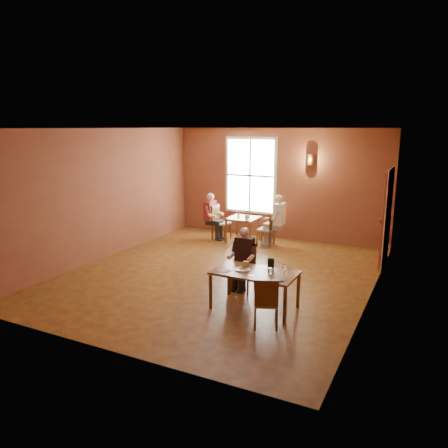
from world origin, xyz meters
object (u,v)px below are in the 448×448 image
at_px(main_table, 255,290).
at_px(second_table, 243,230).
at_px(chair_diner_white, 266,229).
at_px(diner_maroon, 220,217).
at_px(chair_empty, 266,302).
at_px(diner_main, 243,262).
at_px(chair_diner_maroon, 221,222).
at_px(chair_diner_main, 243,270).
at_px(diner_white, 267,221).

relative_size(main_table, second_table, 1.84).
height_order(second_table, chair_diner_white, chair_diner_white).
height_order(second_table, diner_maroon, diner_maroon).
height_order(chair_empty, chair_diner_white, chair_diner_white).
height_order(main_table, chair_empty, chair_empty).
bearing_deg(diner_main, chair_diner_white, -76.19).
height_order(main_table, diner_maroon, diner_maroon).
height_order(diner_main, chair_diner_maroon, diner_main).
xyz_separation_m(main_table, chair_diner_main, (-0.50, 0.65, 0.09)).
xyz_separation_m(main_table, chair_diner_white, (-1.31, 3.93, 0.11)).
distance_m(chair_diner_white, chair_diner_maroon, 1.30).
relative_size(diner_main, chair_diner_white, 1.30).
xyz_separation_m(chair_empty, diner_maroon, (-3.07, 4.49, 0.21)).
bearing_deg(main_table, chair_diner_maroon, 123.64).
xyz_separation_m(diner_main, chair_diner_white, (-0.81, 3.31, -0.13)).
bearing_deg(chair_diner_white, chair_diner_maroon, 90.00).
bearing_deg(main_table, chair_diner_main, 127.57).
xyz_separation_m(second_table, chair_diner_maroon, (-0.65, 0.00, 0.14)).
xyz_separation_m(main_table, diner_maroon, (-2.64, 3.93, 0.29)).
xyz_separation_m(second_table, diner_maroon, (-0.68, 0.00, 0.28)).
relative_size(main_table, chair_empty, 1.72).
relative_size(chair_diner_main, diner_maroon, 0.68).
relative_size(second_table, diner_white, 0.59).
relative_size(diner_main, chair_diner_maroon, 1.20).
distance_m(second_table, chair_diner_white, 0.66).
distance_m(diner_main, diner_white, 3.40).
bearing_deg(diner_white, main_table, -161.91).
xyz_separation_m(chair_diner_maroon, diner_maroon, (-0.03, 0.00, 0.14)).
xyz_separation_m(chair_diner_main, chair_diner_maroon, (-2.11, 3.28, 0.06)).
bearing_deg(diner_maroon, diner_main, 32.94).
bearing_deg(chair_diner_main, main_table, 127.57).
bearing_deg(chair_diner_white, main_table, -161.51).
distance_m(diner_main, chair_diner_white, 3.41).
distance_m(chair_empty, diner_white, 4.81).
relative_size(diner_white, diner_maroon, 1.05).
distance_m(chair_diner_main, diner_main, 0.15).
bearing_deg(diner_white, diner_maroon, 90.00).
height_order(chair_diner_main, diner_maroon, diner_maroon).
height_order(chair_diner_maroon, diner_maroon, diner_maroon).
bearing_deg(second_table, diner_white, 0.00).
bearing_deg(chair_diner_main, diner_maroon, -56.82).
bearing_deg(diner_white, chair_diner_main, -166.56).
distance_m(chair_diner_maroon, diner_maroon, 0.14).
xyz_separation_m(chair_diner_main, chair_diner_white, (-0.81, 3.28, 0.02)).
xyz_separation_m(chair_diner_white, diner_white, (0.03, 0.00, 0.21)).
height_order(main_table, diner_white, diner_white).
distance_m(main_table, diner_main, 0.83).
relative_size(chair_empty, diner_white, 0.63).
distance_m(second_table, diner_white, 0.75).
bearing_deg(chair_empty, chair_diner_white, 88.64).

